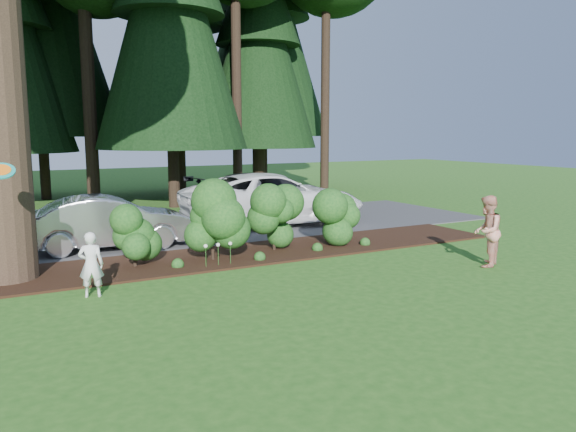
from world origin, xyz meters
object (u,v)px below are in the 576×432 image
object	(u,v)px
car_silver_wagon	(109,222)
adult	(487,231)
car_white_suv	(273,199)
frisbee	(1,171)
child	(91,264)
car_dark_suv	(268,196)

from	to	relation	value
car_silver_wagon	adult	xyz separation A→B (m)	(7.21, -6.02, 0.09)
car_white_suv	adult	xyz separation A→B (m)	(1.61, -7.56, -0.06)
car_silver_wagon	car_white_suv	bearing A→B (deg)	-71.68
frisbee	adult	bearing A→B (deg)	-11.39
adult	child	bearing A→B (deg)	-44.84
car_dark_suv	child	distance (m)	9.95
child	adult	size ratio (longest dim) A/B	0.76
car_silver_wagon	adult	world-z (taller)	adult
car_silver_wagon	car_dark_suv	xyz separation A→B (m)	(6.00, 2.69, 0.12)
car_silver_wagon	frisbee	bearing A→B (deg)	151.02
child	car_silver_wagon	bearing A→B (deg)	-89.74
car_white_suv	car_dark_suv	size ratio (longest dim) A/B	1.09
car_silver_wagon	adult	size ratio (longest dim) A/B	2.58
adult	car_white_suv	bearing A→B (deg)	-110.59
car_silver_wagon	car_dark_suv	size ratio (longest dim) A/B	0.75
car_white_suv	adult	distance (m)	7.73
car_white_suv	frisbee	world-z (taller)	frisbee
car_silver_wagon	car_dark_suv	bearing A→B (deg)	-62.85
car_silver_wagon	frisbee	distance (m)	5.07
car_silver_wagon	car_white_suv	size ratio (longest dim) A/B	0.69
adult	frisbee	size ratio (longest dim) A/B	3.54
adult	car_dark_suv	bearing A→B (deg)	-114.72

